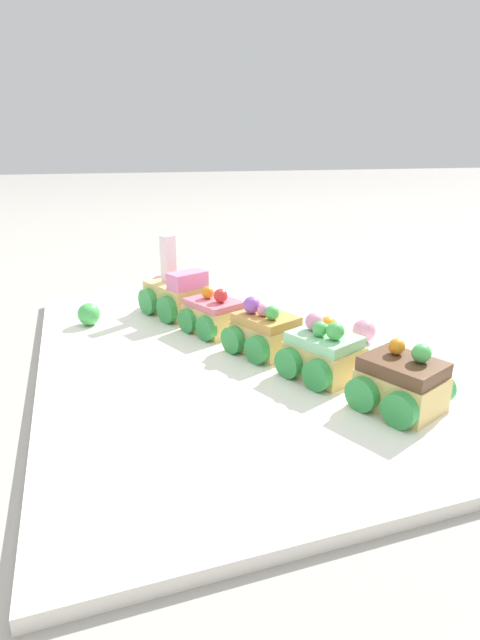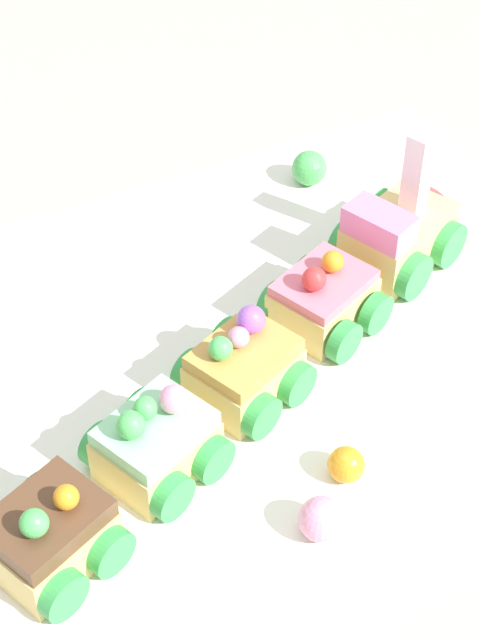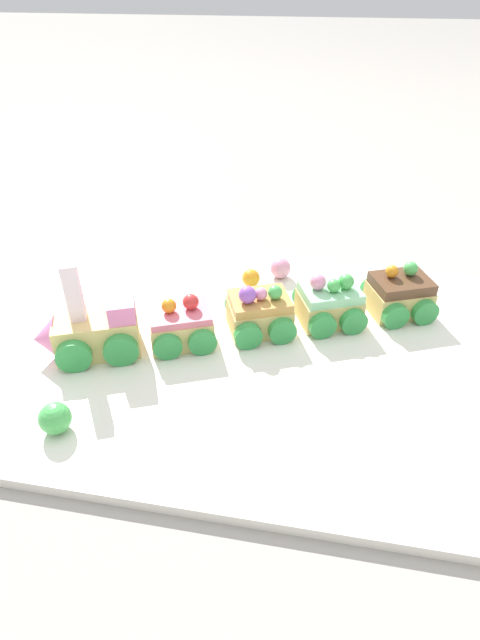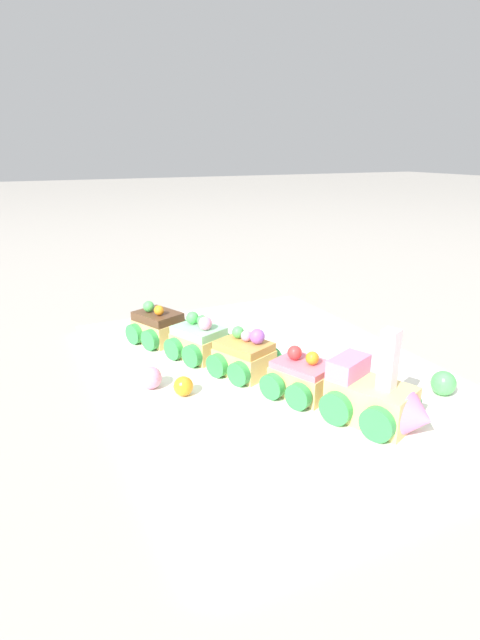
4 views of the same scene
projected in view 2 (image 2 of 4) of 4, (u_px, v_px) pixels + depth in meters
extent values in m
plane|color=gray|center=(228.00, 366.00, 0.81)|extent=(10.00, 10.00, 0.00)
cube|color=white|center=(228.00, 360.00, 0.80)|extent=(0.61, 0.44, 0.01)
cube|color=#E5C675|center=(398.00, 239.00, 0.86)|extent=(0.11, 0.09, 0.05)
cube|color=pink|center=(379.00, 224.00, 0.82)|extent=(0.05, 0.06, 0.02)
cone|color=pink|center=(437.00, 204.00, 0.89)|extent=(0.04, 0.06, 0.05)
cube|color=white|center=(413.00, 198.00, 0.85)|extent=(0.02, 0.02, 0.02)
cube|color=white|center=(416.00, 181.00, 0.84)|extent=(0.02, 0.02, 0.02)
cube|color=white|center=(418.00, 163.00, 0.82)|extent=(0.02, 0.02, 0.02)
cube|color=white|center=(421.00, 145.00, 0.81)|extent=(0.02, 0.02, 0.02)
cylinder|color=green|center=(449.00, 245.00, 0.86)|extent=(0.04, 0.02, 0.04)
cylinder|color=green|center=(382.00, 212.00, 0.89)|extent=(0.04, 0.02, 0.04)
cylinder|color=green|center=(414.00, 276.00, 0.83)|extent=(0.04, 0.02, 0.04)
cylinder|color=green|center=(346.00, 241.00, 0.86)|extent=(0.04, 0.02, 0.04)
cube|color=#E5C675|center=(325.00, 307.00, 0.81)|extent=(0.09, 0.08, 0.03)
cube|color=#E57084|center=(326.00, 286.00, 0.80)|extent=(0.08, 0.08, 0.01)
sphere|color=red|center=(314.00, 279.00, 0.78)|extent=(0.02, 0.02, 0.02)
sphere|color=orange|center=(333.00, 262.00, 0.80)|extent=(0.02, 0.02, 0.02)
cylinder|color=green|center=(376.00, 313.00, 0.81)|extent=(0.03, 0.02, 0.03)
cylinder|color=green|center=(307.00, 276.00, 0.84)|extent=(0.03, 0.02, 0.03)
cylinder|color=green|center=(344.00, 342.00, 0.79)|extent=(0.03, 0.02, 0.03)
cylinder|color=green|center=(275.00, 302.00, 0.82)|extent=(0.03, 0.02, 0.03)
cube|color=#E5C675|center=(244.00, 377.00, 0.76)|extent=(0.09, 0.08, 0.03)
cube|color=#CC9347|center=(244.00, 354.00, 0.74)|extent=(0.08, 0.08, 0.01)
sphere|color=#4CBC56|center=(221.00, 348.00, 0.73)|extent=(0.02, 0.02, 0.02)
sphere|color=pink|center=(239.00, 337.00, 0.74)|extent=(0.02, 0.02, 0.02)
sphere|color=#9956C6|center=(251.00, 320.00, 0.75)|extent=(0.03, 0.03, 0.02)
cylinder|color=green|center=(298.00, 384.00, 0.76)|extent=(0.03, 0.02, 0.03)
cylinder|color=green|center=(227.00, 341.00, 0.79)|extent=(0.03, 0.02, 0.03)
cylinder|color=green|center=(262.00, 416.00, 0.73)|extent=(0.03, 0.02, 0.03)
cylinder|color=green|center=(191.00, 371.00, 0.76)|extent=(0.03, 0.02, 0.03)
cube|color=#E5C675|center=(157.00, 451.00, 0.71)|extent=(0.09, 0.08, 0.03)
cube|color=#93DBA3|center=(155.00, 429.00, 0.69)|extent=(0.08, 0.08, 0.01)
sphere|color=#4CBC56|center=(131.00, 425.00, 0.68)|extent=(0.02, 0.02, 0.02)
sphere|color=#4CBC56|center=(145.00, 408.00, 0.69)|extent=(0.02, 0.02, 0.02)
sphere|color=pink|center=(174.00, 399.00, 0.69)|extent=(0.03, 0.03, 0.02)
cylinder|color=green|center=(214.00, 460.00, 0.71)|extent=(0.03, 0.02, 0.03)
cylinder|color=green|center=(142.00, 411.00, 0.74)|extent=(0.03, 0.02, 0.03)
cylinder|color=green|center=(173.00, 497.00, 0.69)|extent=(0.03, 0.02, 0.03)
cylinder|color=green|center=(101.00, 445.00, 0.72)|extent=(0.03, 0.02, 0.03)
cube|color=#E5C675|center=(51.00, 543.00, 0.66)|extent=(0.09, 0.08, 0.03)
cube|color=brown|center=(46.00, 519.00, 0.64)|extent=(0.08, 0.08, 0.01)
sphere|color=#4CBC56|center=(34.00, 523.00, 0.62)|extent=(0.02, 0.02, 0.02)
sphere|color=orange|center=(66.00, 497.00, 0.64)|extent=(0.02, 0.02, 0.02)
cylinder|color=green|center=(112.00, 552.00, 0.66)|extent=(0.03, 0.02, 0.03)
cylinder|color=green|center=(39.00, 495.00, 0.69)|extent=(0.03, 0.02, 0.03)
cylinder|color=green|center=(64.00, 595.00, 0.63)|extent=(0.03, 0.02, 0.03)
sphere|color=#4CBC56|center=(309.00, 168.00, 0.94)|extent=(0.03, 0.03, 0.03)
sphere|color=pink|center=(321.00, 519.00, 0.67)|extent=(0.03, 0.03, 0.03)
sphere|color=orange|center=(346.00, 465.00, 0.71)|extent=(0.03, 0.03, 0.03)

